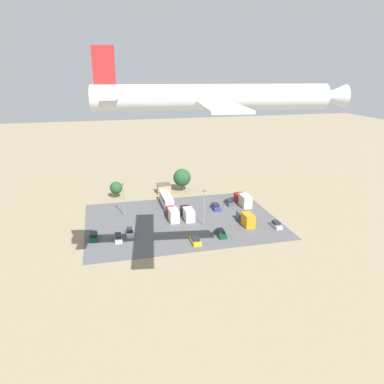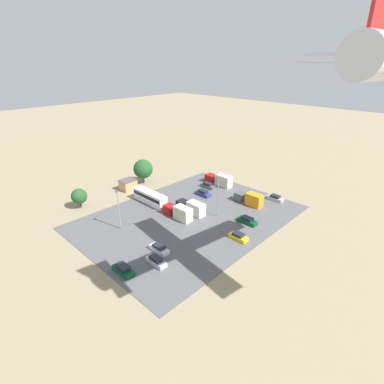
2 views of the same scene
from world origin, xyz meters
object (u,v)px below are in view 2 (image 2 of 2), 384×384
at_px(parked_car_3, 156,261).
at_px(parked_truck_2, 220,180).
at_px(parked_truck_1, 250,199).
at_px(parked_truck_3, 179,212).
at_px(parked_car_6, 238,237).
at_px(shed_building, 128,185).
at_px(parked_car_1, 247,221).
at_px(parked_truck_0, 192,207).
at_px(parked_car_4, 275,198).
at_px(parked_car_2, 159,249).
at_px(bus, 150,197).
at_px(parked_car_7, 203,193).
at_px(parked_car_5, 208,186).
at_px(parked_car_0, 123,270).

bearing_deg(parked_car_3, parked_truck_2, -157.50).
bearing_deg(parked_truck_1, parked_truck_3, 156.21).
bearing_deg(parked_car_6, parked_truck_3, -81.58).
bearing_deg(shed_building, parked_car_3, 62.89).
bearing_deg(parked_truck_3, parked_truck_2, 14.86).
relative_size(parked_car_1, parked_truck_0, 0.58).
distance_m(shed_building, parked_car_4, 41.05).
distance_m(parked_car_2, parked_truck_2, 36.75).
bearing_deg(parked_car_2, bus, -124.36).
bearing_deg(parked_truck_1, bus, 132.53).
xyz_separation_m(parked_car_1, parked_car_7, (-4.25, -17.37, 0.06)).
height_order(bus, parked_car_7, bus).
bearing_deg(parked_car_1, parked_car_5, -114.81).
bearing_deg(bus, parked_car_7, 152.85).
xyz_separation_m(shed_building, parked_truck_0, (-2.46, 23.06, -0.04)).
relative_size(parked_car_0, parked_car_2, 1.02).
xyz_separation_m(parked_car_0, parked_truck_0, (-24.54, -6.97, 0.74)).
xyz_separation_m(parked_car_5, parked_car_7, (5.05, 2.74, 0.05)).
xyz_separation_m(parked_car_1, parked_car_2, (21.16, -5.99, -0.01)).
xyz_separation_m(bus, parked_car_4, (-24.10, 22.49, -1.08)).
bearing_deg(parked_truck_2, parked_car_1, -125.10).
relative_size(parked_car_2, parked_car_5, 0.99).
bearing_deg(parked_truck_3, parked_car_2, -150.06).
bearing_deg(parked_car_1, parked_car_0, -10.76).
relative_size(parked_car_6, parked_car_7, 0.92).
relative_size(parked_car_7, parked_truck_2, 0.50).
distance_m(parked_car_4, parked_truck_2, 17.43).
relative_size(bus, parked_car_2, 2.42).
relative_size(shed_building, parked_car_5, 0.96).
height_order(parked_truck_0, parked_truck_1, parked_truck_1).
distance_m(bus, parked_truck_0, 12.05).
bearing_deg(parked_car_7, parked_car_4, 124.98).
height_order(parked_car_5, parked_car_7, parked_car_7).
relative_size(parked_car_2, parked_truck_0, 0.55).
bearing_deg(parked_truck_0, parked_car_1, -67.99).
bearing_deg(parked_truck_0, parked_car_2, -157.62).
bearing_deg(parked_car_5, parked_truck_0, -152.45).
bearing_deg(parked_car_1, parked_car_4, -174.14).
relative_size(parked_car_4, parked_car_7, 0.96).
xyz_separation_m(parked_truck_1, parked_truck_3, (17.74, -7.82, 0.02)).
distance_m(bus, parked_car_5, 18.55).
height_order(parked_car_2, parked_truck_3, parked_truck_3).
xyz_separation_m(parked_car_1, parked_car_5, (-9.29, -20.11, 0.00)).
distance_m(parked_car_4, parked_truck_1, 7.62).
xyz_separation_m(parked_car_3, parked_truck_2, (-37.32, -15.46, 0.92)).
relative_size(parked_car_6, parked_truck_3, 0.51).
bearing_deg(parked_truck_1, parked_car_6, -153.88).
relative_size(parked_car_2, parked_truck_2, 0.50).
relative_size(parked_car_6, parked_truck_0, 0.50).
distance_m(shed_building, parked_car_1, 36.46).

